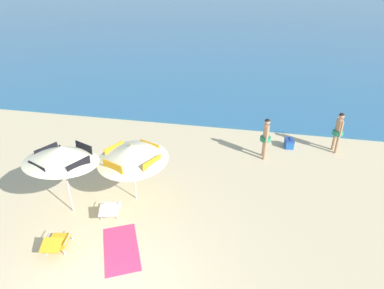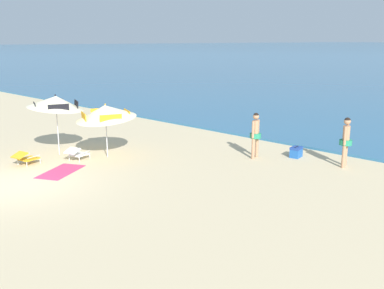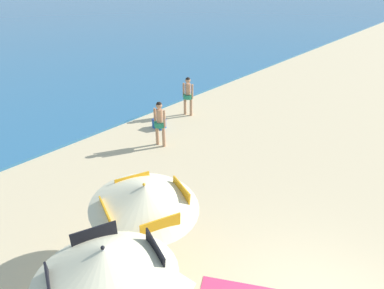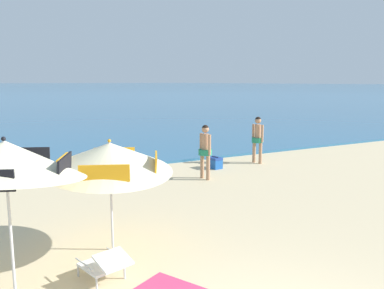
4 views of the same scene
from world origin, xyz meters
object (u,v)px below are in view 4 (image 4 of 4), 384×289
object	(u,v)px
person_standing_near_shore	(205,148)
person_standing_beside	(258,136)
beach_umbrella_striped_second	(110,157)
cooler_box	(215,163)
beach_umbrella_striped_main	(5,159)
lounge_chair_beside_umbrella	(105,264)

from	to	relation	value
person_standing_near_shore	person_standing_beside	xyz separation A→B (m)	(2.97, 1.20, 0.02)
beach_umbrella_striped_second	cooler_box	xyz separation A→B (m)	(5.21, 4.95, -1.54)
cooler_box	person_standing_beside	bearing A→B (deg)	0.97
beach_umbrella_striped_main	person_standing_beside	size ratio (longest dim) A/B	1.72
lounge_chair_beside_umbrella	person_standing_beside	bearing A→B (deg)	38.72
beach_umbrella_striped_second	lounge_chair_beside_umbrella	distance (m)	1.85
person_standing_beside	cooler_box	world-z (taller)	person_standing_beside
beach_umbrella_striped_main	beach_umbrella_striped_second	world-z (taller)	beach_umbrella_striped_main
beach_umbrella_striped_second	lounge_chair_beside_umbrella	size ratio (longest dim) A/B	2.42
lounge_chair_beside_umbrella	person_standing_beside	world-z (taller)	person_standing_beside
lounge_chair_beside_umbrella	cooler_box	world-z (taller)	lounge_chair_beside_umbrella
person_standing_beside	cooler_box	xyz separation A→B (m)	(-1.89, -0.03, -0.82)
person_standing_beside	cooler_box	size ratio (longest dim) A/B	3.28
beach_umbrella_striped_main	person_standing_near_shore	xyz separation A→B (m)	(5.84, 4.83, -1.04)
beach_umbrella_striped_second	person_standing_beside	world-z (taller)	beach_umbrella_striped_second
person_standing_near_shore	beach_umbrella_striped_second	bearing A→B (deg)	-137.55
person_standing_near_shore	cooler_box	bearing A→B (deg)	47.40
lounge_chair_beside_umbrella	person_standing_near_shore	world-z (taller)	person_standing_near_shore
lounge_chair_beside_umbrella	beach_umbrella_striped_second	bearing A→B (deg)	67.75
beach_umbrella_striped_main	person_standing_beside	world-z (taller)	beach_umbrella_striped_main
person_standing_near_shore	lounge_chair_beside_umbrella	bearing A→B (deg)	-133.36
beach_umbrella_striped_main	lounge_chair_beside_umbrella	bearing A→B (deg)	-0.12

